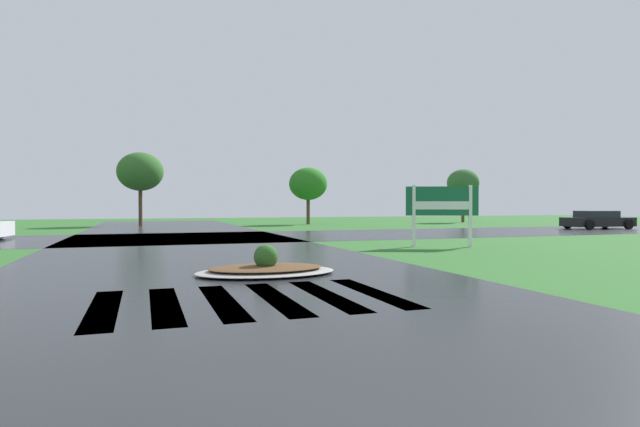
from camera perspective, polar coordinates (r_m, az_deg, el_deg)
name	(u,v)px	position (r m, az deg, el deg)	size (l,w,h in m)	color
asphalt_roadway	(216,270)	(12.80, -11.39, -6.15)	(10.21, 80.00, 0.01)	#232628
asphalt_cross_road	(180,238)	(25.56, -15.20, -2.61)	(90.00, 9.19, 0.01)	#232628
crosswalk_stripes	(249,300)	(8.79, -7.80, -9.41)	(4.95, 3.32, 0.01)	white
estate_billboard	(442,204)	(19.91, 13.33, 0.97)	(2.54, 1.07, 2.32)	white
median_island	(266,268)	(11.90, -6.00, -6.06)	(3.21, 2.10, 0.68)	#9E9B93
car_silver_hatch	(597,220)	(38.59, 28.32, -0.65)	(4.61, 2.37, 1.19)	black
background_treeline	(105,176)	(40.55, -22.69, 3.87)	(46.60, 5.03, 5.65)	#4C3823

